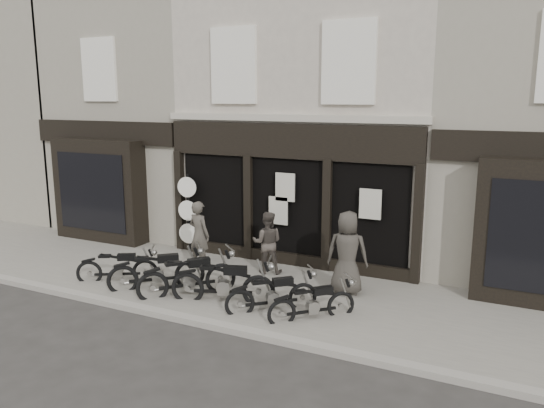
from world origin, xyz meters
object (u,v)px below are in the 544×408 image
at_px(advert_sign_post, 188,217).
at_px(man_left, 199,235).
at_px(motorcycle_4, 273,297).
at_px(man_centre, 267,242).
at_px(motorcycle_3, 224,287).
at_px(man_right, 347,253).
at_px(motorcycle_5, 313,306).
at_px(motorcycle_0, 118,270).
at_px(motorcycle_1, 158,274).
at_px(motorcycle_2, 189,280).

bearing_deg(advert_sign_post, man_left, -53.22).
bearing_deg(man_left, advert_sign_post, -32.96).
distance_m(motorcycle_4, man_centre, 2.50).
distance_m(motorcycle_3, man_right, 2.90).
xyz_separation_m(motorcycle_3, man_right, (2.29, 1.65, 0.64)).
relative_size(motorcycle_5, man_left, 0.84).
distance_m(man_left, man_centre, 1.84).
height_order(motorcycle_0, advert_sign_post, advert_sign_post).
height_order(motorcycle_3, motorcycle_4, motorcycle_3).
xyz_separation_m(motorcycle_0, man_centre, (3.06, 2.13, 0.54)).
bearing_deg(motorcycle_4, motorcycle_0, 138.20).
relative_size(motorcycle_4, advert_sign_post, 0.69).
xyz_separation_m(motorcycle_1, motorcycle_4, (3.06, -0.03, -0.05)).
distance_m(motorcycle_3, man_centre, 2.20).
relative_size(motorcycle_3, man_left, 1.24).
height_order(motorcycle_1, motorcycle_2, motorcycle_2).
xyz_separation_m(motorcycle_2, motorcycle_5, (3.10, -0.05, -0.08)).
xyz_separation_m(motorcycle_2, man_left, (-0.80, 1.66, 0.58)).
distance_m(motorcycle_5, advert_sign_post, 5.80).
bearing_deg(man_left, motorcycle_0, 64.85).
distance_m(motorcycle_1, motorcycle_2, 0.89).
xyz_separation_m(motorcycle_4, motorcycle_5, (0.93, -0.03, -0.02)).
distance_m(motorcycle_2, motorcycle_4, 2.17).
xyz_separation_m(motorcycle_5, man_centre, (-2.12, 2.16, 0.56)).
height_order(motorcycle_2, motorcycle_5, motorcycle_2).
height_order(man_left, man_centre, man_left).
relative_size(man_left, man_right, 0.93).
bearing_deg(motorcycle_1, advert_sign_post, 68.43).
bearing_deg(man_left, motorcycle_1, 98.96).
bearing_deg(man_centre, motorcycle_1, 28.50).
bearing_deg(man_right, man_centre, -22.48).
xyz_separation_m(motorcycle_1, man_left, (0.09, 1.65, 0.59)).
bearing_deg(motorcycle_5, motorcycle_0, 135.06).
xyz_separation_m(motorcycle_5, man_left, (-3.90, 1.71, 0.66)).
relative_size(motorcycle_3, man_centre, 1.40).
xyz_separation_m(motorcycle_1, motorcycle_3, (1.87, -0.05, 0.01)).
bearing_deg(motorcycle_2, motorcycle_0, 132.45).
distance_m(motorcycle_0, motorcycle_3, 3.06).
distance_m(motorcycle_0, motorcycle_1, 1.19).
xyz_separation_m(man_right, advert_sign_post, (-5.18, 1.16, 0.09)).
distance_m(motorcycle_5, man_centre, 3.08).
bearing_deg(man_centre, motorcycle_4, 99.47).
height_order(motorcycle_3, man_left, man_left).
height_order(man_centre, man_right, man_right).
bearing_deg(man_centre, motorcycle_3, 70.25).
bearing_deg(motorcycle_0, motorcycle_2, -29.96).
bearing_deg(motorcycle_2, man_centre, 16.83).
relative_size(motorcycle_0, motorcycle_5, 1.18).
relative_size(man_left, man_centre, 1.13).
height_order(motorcycle_4, man_centre, man_centre).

